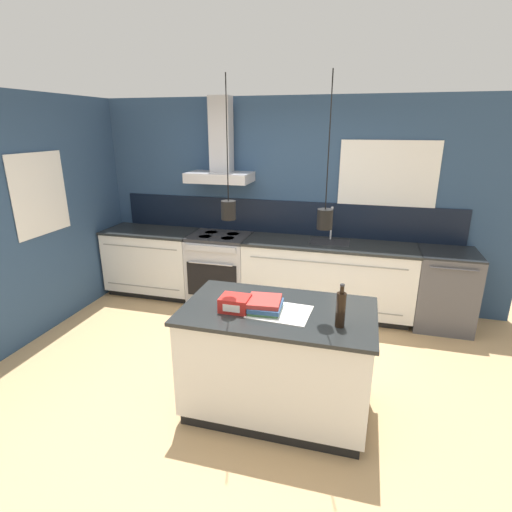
{
  "coord_description": "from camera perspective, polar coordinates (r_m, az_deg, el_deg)",
  "views": [
    {
      "loc": [
        0.99,
        -2.99,
        2.26
      ],
      "look_at": [
        0.03,
        0.57,
        1.05
      ],
      "focal_mm": 28.0,
      "sensor_mm": 36.0,
      "label": 1
    }
  ],
  "objects": [
    {
      "name": "oven_range",
      "position": [
        5.31,
        -5.15,
        -1.75
      ],
      "size": [
        0.76,
        0.66,
        0.91
      ],
      "color": "#B5B5BA",
      "rests_on": "ground_plane"
    },
    {
      "name": "kitchen_island",
      "position": [
        3.33,
        3.04,
        -14.59
      ],
      "size": [
        1.49,
        0.87,
        0.91
      ],
      "color": "black",
      "rests_on": "ground_plane"
    },
    {
      "name": "counter_run_left",
      "position": [
        5.72,
        -14.47,
        -0.74
      ],
      "size": [
        1.23,
        0.64,
        0.91
      ],
      "color": "black",
      "rests_on": "ground_plane"
    },
    {
      "name": "ground_plane",
      "position": [
        3.88,
        -2.74,
        -17.49
      ],
      "size": [
        16.0,
        16.0,
        0.0
      ],
      "primitive_type": "plane",
      "color": "tan",
      "rests_on": "ground"
    },
    {
      "name": "dishwasher",
      "position": [
        5.11,
        25.27,
        -4.32
      ],
      "size": [
        0.64,
        0.65,
        0.91
      ],
      "color": "#4C4C51",
      "rests_on": "ground_plane"
    },
    {
      "name": "wall_back",
      "position": [
        5.18,
        3.41,
        8.08
      ],
      "size": [
        5.6,
        2.35,
        2.6
      ],
      "color": "navy",
      "rests_on": "ground_plane"
    },
    {
      "name": "paper_pile",
      "position": [
        3.06,
        3.41,
        -7.98
      ],
      "size": [
        0.48,
        0.38,
        0.01
      ],
      "color": "silver",
      "rests_on": "kitchen_island"
    },
    {
      "name": "wall_left",
      "position": [
        5.12,
        -27.31,
        5.41
      ],
      "size": [
        0.08,
        3.8,
        2.6
      ],
      "color": "navy",
      "rests_on": "ground_plane"
    },
    {
      "name": "counter_run_sink",
      "position": [
        5.03,
        10.1,
        -3.06
      ],
      "size": [
        2.06,
        0.64,
        1.32
      ],
      "color": "black",
      "rests_on": "ground_plane"
    },
    {
      "name": "bottle_on_island",
      "position": [
        2.86,
        12.0,
        -7.4
      ],
      "size": [
        0.07,
        0.07,
        0.32
      ],
      "color": "black",
      "rests_on": "kitchen_island"
    },
    {
      "name": "red_supply_box",
      "position": [
        3.07,
        -3.02,
        -6.78
      ],
      "size": [
        0.22,
        0.19,
        0.11
      ],
      "color": "red",
      "rests_on": "kitchen_island"
    },
    {
      "name": "book_stack",
      "position": [
        3.07,
        1.31,
        -6.98
      ],
      "size": [
        0.28,
        0.3,
        0.1
      ],
      "color": "#4C7F4C",
      "rests_on": "kitchen_island"
    }
  ]
}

